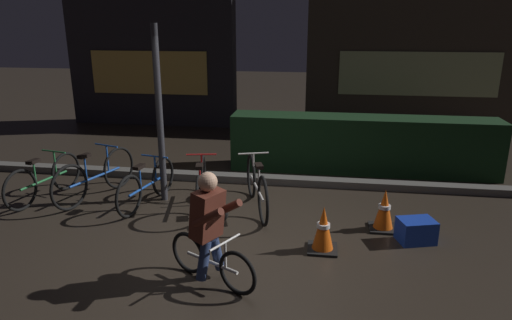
{
  "coord_description": "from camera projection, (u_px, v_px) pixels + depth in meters",
  "views": [
    {
      "loc": [
        1.06,
        -5.17,
        2.69
      ],
      "look_at": [
        0.2,
        0.6,
        0.9
      ],
      "focal_mm": 31.93,
      "sensor_mm": 36.0,
      "label": 1
    }
  ],
  "objects": [
    {
      "name": "blue_crate",
      "position": [
        416.0,
        231.0,
        5.75
      ],
      "size": [
        0.51,
        0.43,
        0.3
      ],
      "primitive_type": "cube",
      "rotation": [
        0.0,
        0.0,
        0.28
      ],
      "color": "#193DB7",
      "rests_on": "ground"
    },
    {
      "name": "storefront_left",
      "position": [
        150.0,
        38.0,
        11.8
      ],
      "size": [
        4.43,
        0.54,
        4.56
      ],
      "color": "#262328",
      "rests_on": "ground"
    },
    {
      "name": "hedge_row",
      "position": [
        362.0,
        144.0,
        8.36
      ],
      "size": [
        4.8,
        0.7,
        1.03
      ],
      "primitive_type": "cube",
      "color": "black",
      "rests_on": "ground"
    },
    {
      "name": "parked_bike_right_mid",
      "position": [
        257.0,
        187.0,
        6.66
      ],
      "size": [
        0.6,
        1.67,
        0.8
      ],
      "rotation": [
        0.0,
        0.0,
        1.88
      ],
      "color": "black",
      "rests_on": "ground"
    },
    {
      "name": "parked_bike_left_mid",
      "position": [
        96.0,
        176.0,
        7.12
      ],
      "size": [
        0.59,
        1.68,
        0.8
      ],
      "rotation": [
        0.0,
        0.0,
        1.27
      ],
      "color": "black",
      "rests_on": "ground"
    },
    {
      "name": "street_post",
      "position": [
        160.0,
        116.0,
        6.77
      ],
      "size": [
        0.1,
        0.1,
        2.66
      ],
      "primitive_type": "cylinder",
      "color": "#2D2D33",
      "rests_on": "ground"
    },
    {
      "name": "cyclist",
      "position": [
        211.0,
        228.0,
        4.73
      ],
      "size": [
        1.06,
        0.67,
        1.25
      ],
      "rotation": [
        0.0,
        0.0,
        -0.5
      ],
      "color": "black",
      "rests_on": "ground"
    },
    {
      "name": "parked_bike_leftmost",
      "position": [
        44.0,
        179.0,
        7.07
      ],
      "size": [
        0.46,
        1.55,
        0.72
      ],
      "rotation": [
        0.0,
        0.0,
        1.37
      ],
      "color": "black",
      "rests_on": "ground"
    },
    {
      "name": "traffic_cone_near",
      "position": [
        323.0,
        229.0,
        5.5
      ],
      "size": [
        0.36,
        0.36,
        0.57
      ],
      "color": "black",
      "rests_on": "ground"
    },
    {
      "name": "traffic_cone_far",
      "position": [
        384.0,
        210.0,
        6.06
      ],
      "size": [
        0.36,
        0.36,
        0.57
      ],
      "color": "black",
      "rests_on": "ground"
    },
    {
      "name": "parked_bike_center_right",
      "position": [
        201.0,
        185.0,
        6.77
      ],
      "size": [
        0.46,
        1.62,
        0.76
      ],
      "rotation": [
        0.0,
        0.0,
        1.77
      ],
      "color": "black",
      "rests_on": "ground"
    },
    {
      "name": "sidewalk_curb",
      "position": [
        258.0,
        179.0,
        7.89
      ],
      "size": [
        12.0,
        0.24,
        0.12
      ],
      "primitive_type": "cube",
      "color": "#56544F",
      "rests_on": "ground"
    },
    {
      "name": "parked_bike_center_left",
      "position": [
        147.0,
        185.0,
        6.85
      ],
      "size": [
        0.46,
        1.53,
        0.71
      ],
      "rotation": [
        0.0,
        0.0,
        1.37
      ],
      "color": "black",
      "rests_on": "ground"
    },
    {
      "name": "ground_plane",
      "position": [
        234.0,
        240.0,
        5.83
      ],
      "size": [
        40.0,
        40.0,
        0.0
      ],
      "primitive_type": "plane",
      "color": "#2D261E"
    },
    {
      "name": "storefront_right",
      "position": [
        420.0,
        36.0,
        11.47
      ],
      "size": [
        5.62,
        0.54,
        4.68
      ],
      "color": "#42382D",
      "rests_on": "ground"
    }
  ]
}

